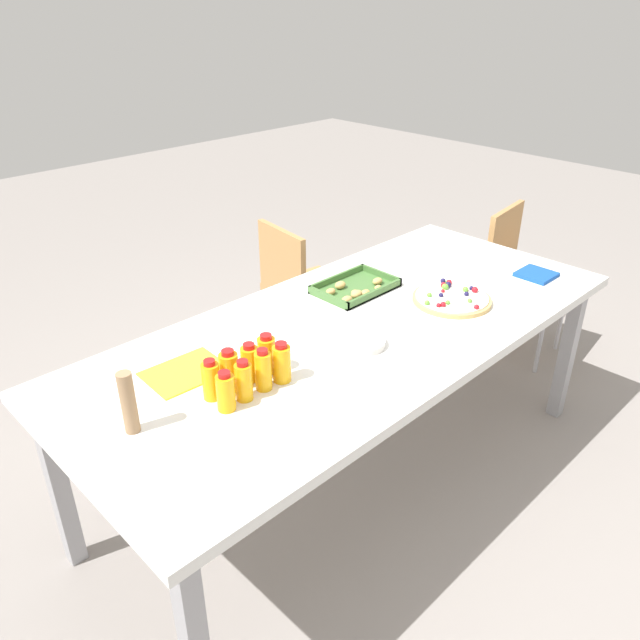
{
  "coord_description": "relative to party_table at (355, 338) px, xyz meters",
  "views": [
    {
      "loc": [
        -1.55,
        -1.38,
        1.87
      ],
      "look_at": [
        -0.09,
        0.1,
        0.77
      ],
      "focal_mm": 34.77,
      "sensor_mm": 36.0,
      "label": 1
    }
  ],
  "objects": [
    {
      "name": "juice_bottle_4",
      "position": [
        -0.67,
        -0.01,
        0.12
      ],
      "size": [
        0.06,
        0.06,
        0.14
      ],
      "color": "#FAAF14",
      "rests_on": "party_table"
    },
    {
      "name": "cardboard_tube",
      "position": [
        -0.93,
        0.02,
        0.16
      ],
      "size": [
        0.04,
        0.04,
        0.2
      ],
      "primitive_type": "cylinder",
      "color": "#9E7A56",
      "rests_on": "party_table"
    },
    {
      "name": "napkin_stack",
      "position": [
        0.91,
        -0.26,
        0.07
      ],
      "size": [
        0.15,
        0.15,
        0.02
      ],
      "primitive_type": "cube",
      "color": "#194CA5",
      "rests_on": "party_table"
    },
    {
      "name": "juice_bottle_1",
      "position": [
        -0.6,
        -0.08,
        0.12
      ],
      "size": [
        0.05,
        0.05,
        0.14
      ],
      "color": "#F9AF14",
      "rests_on": "party_table"
    },
    {
      "name": "juice_bottle_7",
      "position": [
        -0.45,
        -0.01,
        0.12
      ],
      "size": [
        0.06,
        0.06,
        0.14
      ],
      "color": "#F9AB14",
      "rests_on": "party_table"
    },
    {
      "name": "snack_tray",
      "position": [
        0.22,
        0.21,
        0.07
      ],
      "size": [
        0.34,
        0.23,
        0.04
      ],
      "color": "#477238",
      "rests_on": "party_table"
    },
    {
      "name": "plate_stack",
      "position": [
        -0.09,
        -0.11,
        0.07
      ],
      "size": [
        0.18,
        0.18,
        0.02
      ],
      "color": "silver",
      "rests_on": "party_table"
    },
    {
      "name": "fruit_pizza",
      "position": [
        0.43,
        -0.14,
        0.07
      ],
      "size": [
        0.32,
        0.32,
        0.05
      ],
      "color": "tan",
      "rests_on": "party_table"
    },
    {
      "name": "paper_folder",
      "position": [
        -0.65,
        0.17,
        0.06
      ],
      "size": [
        0.27,
        0.21,
        0.01
      ],
      "primitive_type": "cube",
      "rotation": [
        0.0,
        0.0,
        -0.05
      ],
      "color": "yellow",
      "rests_on": "party_table"
    },
    {
      "name": "juice_bottle_2",
      "position": [
        -0.52,
        -0.08,
        0.13
      ],
      "size": [
        0.05,
        0.05,
        0.14
      ],
      "color": "#F9AE14",
      "rests_on": "party_table"
    },
    {
      "name": "juice_bottle_3",
      "position": [
        -0.45,
        -0.09,
        0.12
      ],
      "size": [
        0.06,
        0.06,
        0.14
      ],
      "color": "#F9AF14",
      "rests_on": "party_table"
    },
    {
      "name": "juice_bottle_0",
      "position": [
        -0.67,
        -0.09,
        0.12
      ],
      "size": [
        0.06,
        0.06,
        0.13
      ],
      "color": "#F9AC14",
      "rests_on": "party_table"
    },
    {
      "name": "juice_bottle_6",
      "position": [
        -0.52,
        -0.01,
        0.12
      ],
      "size": [
        0.06,
        0.06,
        0.13
      ],
      "color": "#F9AD14",
      "rests_on": "party_table"
    },
    {
      "name": "chair_end",
      "position": [
        1.46,
        0.1,
        -0.19
      ],
      "size": [
        0.45,
        0.45,
        0.83
      ],
      "rotation": [
        0.0,
        0.0,
        3.27
      ],
      "color": "#B7844C",
      "rests_on": "ground_plane"
    },
    {
      "name": "ground_plane",
      "position": [
        0.0,
        0.0,
        -0.69
      ],
      "size": [
        12.0,
        12.0,
        0.0
      ],
      "primitive_type": "plane",
      "color": "gray"
    },
    {
      "name": "chair_far_right",
      "position": [
        0.47,
        0.81,
        -0.19
      ],
      "size": [
        0.45,
        0.45,
        0.83
      ],
      "rotation": [
        0.0,
        0.0,
        -1.7
      ],
      "color": "#B7844C",
      "rests_on": "ground_plane"
    },
    {
      "name": "juice_bottle_5",
      "position": [
        -0.6,
        -0.01,
        0.13
      ],
      "size": [
        0.06,
        0.06,
        0.14
      ],
      "color": "#FAAC14",
      "rests_on": "party_table"
    },
    {
      "name": "party_table",
      "position": [
        0.0,
        0.0,
        0.0
      ],
      "size": [
        2.27,
        0.98,
        0.75
      ],
      "color": "white",
      "rests_on": "ground_plane"
    }
  ]
}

